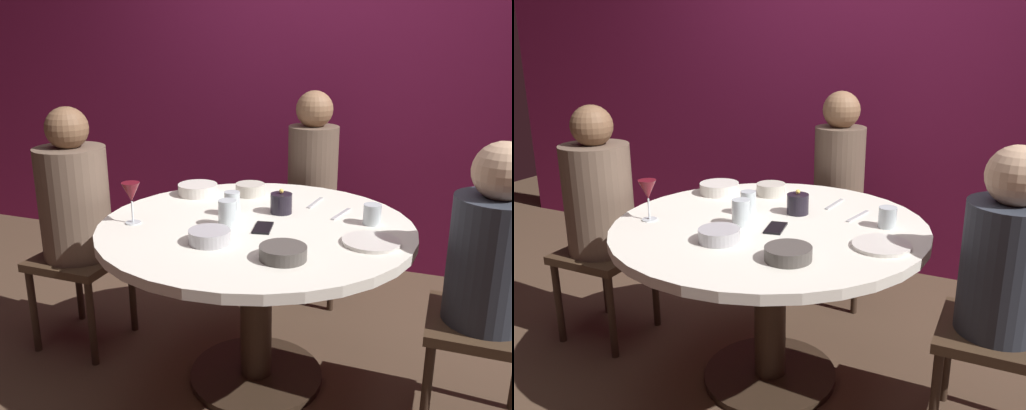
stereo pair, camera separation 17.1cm
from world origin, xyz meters
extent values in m
plane|color=#4C3828|center=(0.00, 0.00, 0.00)|extent=(8.00, 8.00, 0.00)
cube|color=maroon|center=(0.00, 1.50, 1.30)|extent=(6.00, 0.10, 2.60)
cylinder|color=silver|center=(0.00, 0.00, 0.73)|extent=(1.31, 1.31, 0.04)
cylinder|color=#332319|center=(0.00, 0.00, 0.35)|extent=(0.14, 0.14, 0.71)
cylinder|color=#2D2116|center=(0.00, 0.00, 0.01)|extent=(0.60, 0.60, 0.03)
cube|color=#3F2D1E|center=(-0.92, 0.00, 0.45)|extent=(0.40, 0.40, 0.04)
cylinder|color=brown|center=(-0.92, 0.00, 0.74)|extent=(0.33, 0.33, 0.53)
sphere|color=brown|center=(-0.92, 0.00, 1.09)|extent=(0.20, 0.20, 0.20)
cylinder|color=#332319|center=(-1.09, -0.17, 0.21)|extent=(0.04, 0.04, 0.43)
cylinder|color=#332319|center=(-0.75, -0.17, 0.21)|extent=(0.04, 0.04, 0.43)
cylinder|color=#332319|center=(-1.09, 0.17, 0.21)|extent=(0.04, 0.04, 0.43)
cylinder|color=#332319|center=(-0.75, 0.17, 0.21)|extent=(0.04, 0.04, 0.43)
cube|color=#3F2D1E|center=(0.00, 0.92, 0.45)|extent=(0.40, 0.40, 0.04)
cylinder|color=brown|center=(0.00, 0.92, 0.74)|extent=(0.28, 0.28, 0.55)
sphere|color=#8C6647|center=(0.00, 0.92, 1.11)|extent=(0.21, 0.21, 0.21)
cylinder|color=#332319|center=(-0.17, 1.09, 0.21)|extent=(0.04, 0.04, 0.43)
cylinder|color=#332319|center=(-0.17, 0.75, 0.21)|extent=(0.04, 0.04, 0.43)
cylinder|color=#332319|center=(0.17, 1.09, 0.21)|extent=(0.04, 0.04, 0.43)
cylinder|color=#332319|center=(0.17, 0.75, 0.21)|extent=(0.04, 0.04, 0.43)
cube|color=#3F2D1E|center=(0.91, 0.00, 0.45)|extent=(0.40, 0.40, 0.04)
cylinder|color=#2D333D|center=(0.91, 0.00, 0.71)|extent=(0.30, 0.30, 0.48)
sphere|color=tan|center=(0.91, 0.00, 1.05)|extent=(0.21, 0.21, 0.21)
cylinder|color=#332319|center=(0.74, 0.17, 0.21)|extent=(0.04, 0.04, 0.43)
cylinder|color=#332319|center=(0.74, -0.17, 0.21)|extent=(0.04, 0.04, 0.43)
cylinder|color=black|center=(0.05, 0.17, 0.79)|extent=(0.10, 0.10, 0.09)
sphere|color=#F9D159|center=(0.05, 0.17, 0.85)|extent=(0.02, 0.02, 0.02)
cylinder|color=silver|center=(-0.48, -0.18, 0.75)|extent=(0.06, 0.06, 0.01)
cylinder|color=silver|center=(-0.48, -0.18, 0.80)|extent=(0.01, 0.01, 0.09)
cone|color=maroon|center=(-0.48, -0.18, 0.88)|extent=(0.08, 0.08, 0.08)
cylinder|color=silver|center=(0.49, -0.07, 0.75)|extent=(0.22, 0.22, 0.01)
cube|color=black|center=(0.05, -0.05, 0.75)|extent=(0.09, 0.15, 0.01)
cylinder|color=#B7B7BC|center=(-0.09, -0.27, 0.77)|extent=(0.16, 0.16, 0.05)
cylinder|color=silver|center=(-0.42, 0.30, 0.77)|extent=(0.19, 0.19, 0.05)
cylinder|color=beige|center=(-0.18, 0.39, 0.78)|extent=(0.14, 0.14, 0.06)
cylinder|color=#4C4742|center=(0.22, -0.32, 0.77)|extent=(0.17, 0.17, 0.05)
cylinder|color=silver|center=(-0.10, -0.07, 0.80)|extent=(0.08, 0.08, 0.11)
cylinder|color=silver|center=(-0.14, 0.07, 0.80)|extent=(0.07, 0.07, 0.10)
cylinder|color=silver|center=(0.45, 0.16, 0.79)|extent=(0.07, 0.07, 0.09)
cube|color=#B7B7BC|center=(0.16, 0.36, 0.75)|extent=(0.03, 0.18, 0.01)
cube|color=#B7B7BC|center=(0.31, 0.24, 0.75)|extent=(0.05, 0.18, 0.01)
camera|label=1|loc=(0.75, -2.00, 1.49)|focal=37.86mm
camera|label=2|loc=(0.90, -1.93, 1.49)|focal=37.86mm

